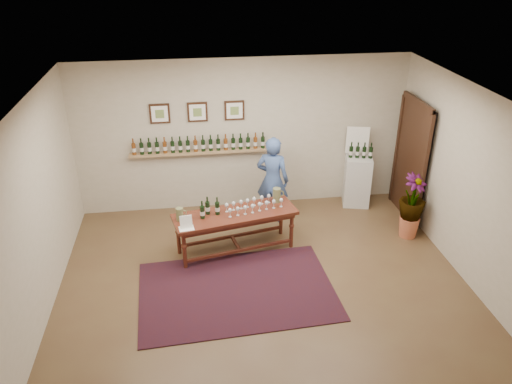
{
  "coord_description": "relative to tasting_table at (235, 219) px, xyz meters",
  "views": [
    {
      "loc": [
        -0.95,
        -5.97,
        4.59
      ],
      "look_at": [
        0.0,
        0.8,
        1.1
      ],
      "focal_mm": 35.0,
      "sensor_mm": 36.0,
      "label": 1
    }
  ],
  "objects": [
    {
      "name": "room_shell",
      "position": [
        2.43,
        0.95,
        0.53
      ],
      "size": [
        6.0,
        6.0,
        6.0
      ],
      "color": "beige",
      "rests_on": "ground"
    },
    {
      "name": "menu_card",
      "position": [
        -0.77,
        -0.35,
        0.21
      ],
      "size": [
        0.24,
        0.19,
        0.2
      ],
      "primitive_type": "cube",
      "rotation": [
        0.0,
        0.0,
        0.14
      ],
      "color": "white",
      "rests_on": "tasting_table"
    },
    {
      "name": "potted_plant",
      "position": [
        2.98,
        0.02,
        -0.01
      ],
      "size": [
        0.72,
        0.72,
        0.99
      ],
      "rotation": [
        0.0,
        0.0,
        0.57
      ],
      "color": "#BA5F3E",
      "rests_on": "ground"
    },
    {
      "name": "pitcher_right",
      "position": [
        0.72,
        0.29,
        0.23
      ],
      "size": [
        0.17,
        0.17,
        0.24
      ],
      "primitive_type": null,
      "rotation": [
        0.0,
        0.0,
        0.12
      ],
      "color": "#646640",
      "rests_on": "tasting_table"
    },
    {
      "name": "table_glasses",
      "position": [
        0.31,
        0.09,
        0.19
      ],
      "size": [
        1.19,
        0.57,
        0.16
      ],
      "primitive_type": null,
      "rotation": [
        0.0,
        0.0,
        0.27
      ],
      "color": "silver",
      "rests_on": "tasting_table"
    },
    {
      "name": "rug",
      "position": [
        -0.1,
        -1.08,
        -0.58
      ],
      "size": [
        2.89,
        2.01,
        0.01
      ],
      "primitive_type": "cube",
      "rotation": [
        0.0,
        0.0,
        0.05
      ],
      "color": "#4C140D",
      "rests_on": "ground"
    },
    {
      "name": "person",
      "position": [
        0.76,
        0.9,
        0.21
      ],
      "size": [
        0.69,
        0.59,
        1.6
      ],
      "primitive_type": "imported",
      "rotation": [
        0.0,
        0.0,
        2.71
      ],
      "color": "#3C568E",
      "rests_on": "ground"
    },
    {
      "name": "pitcher_left",
      "position": [
        -0.86,
        -0.11,
        0.21
      ],
      "size": [
        0.14,
        0.14,
        0.21
      ],
      "primitive_type": null,
      "rotation": [
        0.0,
        0.0,
        0.06
      ],
      "color": "#646640",
      "rests_on": "tasting_table"
    },
    {
      "name": "pedestal_bottles",
      "position": [
        2.47,
        1.29,
        0.53
      ],
      "size": [
        0.33,
        0.16,
        0.32
      ],
      "primitive_type": null,
      "rotation": [
        0.0,
        0.0,
        -0.24
      ],
      "color": "black",
      "rests_on": "display_pedestal"
    },
    {
      "name": "tasting_table",
      "position": [
        0.0,
        0.0,
        0.0
      ],
      "size": [
        2.05,
        1.02,
        0.7
      ],
      "rotation": [
        0.0,
        0.0,
        0.21
      ],
      "color": "#411910",
      "rests_on": "ground"
    },
    {
      "name": "info_sign",
      "position": [
        2.44,
        1.44,
        0.65
      ],
      "size": [
        0.41,
        0.12,
        0.57
      ],
      "primitive_type": "cube",
      "rotation": [
        0.0,
        0.0,
        -0.24
      ],
      "color": "white",
      "rests_on": "display_pedestal"
    },
    {
      "name": "ground",
      "position": [
        0.32,
        -0.91,
        -0.59
      ],
      "size": [
        6.0,
        6.0,
        0.0
      ],
      "primitive_type": "plane",
      "color": "brown",
      "rests_on": "ground"
    },
    {
      "name": "table_bottles",
      "position": [
        -0.41,
        -0.01,
        0.27
      ],
      "size": [
        0.34,
        0.27,
        0.32
      ],
      "primitive_type": null,
      "rotation": [
        0.0,
        0.0,
        0.38
      ],
      "color": "black",
      "rests_on": "tasting_table"
    },
    {
      "name": "display_pedestal",
      "position": [
        2.46,
        1.3,
        -0.11
      ],
      "size": [
        0.58,
        0.58,
        0.96
      ],
      "primitive_type": "cube",
      "rotation": [
        0.0,
        0.0,
        -0.24
      ],
      "color": "silver",
      "rests_on": "ground"
    }
  ]
}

